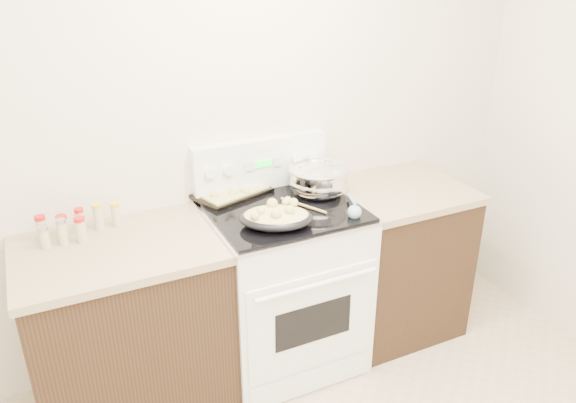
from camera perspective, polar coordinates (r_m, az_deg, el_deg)
room_shell at (r=1.28m, az=12.62°, el=2.98°), size 4.10×3.60×2.75m
counter_left at (r=2.91m, az=-15.77°, el=-12.22°), size 0.93×0.67×0.92m
counter_right at (r=3.43m, az=10.66°, el=-5.63°), size 0.73×0.67×0.92m
kitchen_range at (r=3.08m, az=-0.44°, el=-8.28°), size 0.78×0.73×1.22m
mixing_bowl at (r=3.01m, az=3.11°, el=2.18°), size 0.41×0.41×0.19m
roasting_pan at (r=2.66m, az=-1.20°, el=-1.54°), size 0.43×0.37×0.12m
baking_sheet at (r=3.02m, az=-5.89°, el=1.02°), size 0.45×0.38×0.06m
wooden_spoon at (r=2.81m, az=1.57°, el=-0.91°), size 0.14×0.26×0.04m
blue_ladle at (r=2.79m, az=6.72°, el=-0.88°), size 0.13×0.24×0.09m
spice_jars at (r=2.79m, az=-20.94°, el=-2.25°), size 0.38×0.15×0.13m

